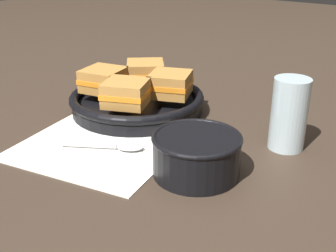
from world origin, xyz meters
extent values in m
plane|color=#382B21|center=(0.00, 0.00, 0.00)|extent=(4.00, 4.00, 0.00)
cube|color=white|center=(-0.08, -0.07, 0.00)|extent=(0.30, 0.27, 0.00)
cylinder|color=black|center=(0.11, -0.04, 0.03)|extent=(0.13, 0.13, 0.06)
cylinder|color=#C14C19|center=(0.11, -0.04, 0.05)|extent=(0.12, 0.12, 0.01)
torus|color=black|center=(0.11, -0.04, 0.06)|extent=(0.14, 0.14, 0.01)
cube|color=silver|center=(-0.08, -0.08, 0.01)|extent=(0.09, 0.06, 0.01)
ellipsoid|color=silver|center=(-0.02, -0.04, 0.01)|extent=(0.05, 0.05, 0.01)
cylinder|color=black|center=(-0.13, 0.10, 0.01)|extent=(0.27, 0.27, 0.02)
torus|color=black|center=(-0.13, 0.10, 0.03)|extent=(0.28, 0.28, 0.02)
cube|color=black|center=(-0.26, 0.25, 0.03)|extent=(0.09, 0.11, 0.01)
cube|color=#B27A38|center=(-0.20, 0.07, 0.05)|extent=(0.09, 0.09, 0.02)
cube|color=orange|center=(-0.20, 0.07, 0.07)|extent=(0.10, 0.10, 0.01)
cube|color=#B27A38|center=(-0.20, 0.07, 0.08)|extent=(0.09, 0.09, 0.02)
cube|color=#B27A38|center=(-0.10, 0.04, 0.05)|extent=(0.10, 0.10, 0.02)
cube|color=orange|center=(-0.10, 0.04, 0.07)|extent=(0.11, 0.11, 0.01)
cube|color=#B27A38|center=(-0.10, 0.04, 0.08)|extent=(0.10, 0.10, 0.02)
cube|color=#B27A38|center=(-0.07, 0.13, 0.05)|extent=(0.10, 0.10, 0.02)
cube|color=orange|center=(-0.07, 0.13, 0.07)|extent=(0.11, 0.11, 0.01)
cube|color=#B27A38|center=(-0.07, 0.13, 0.08)|extent=(0.10, 0.10, 0.02)
cube|color=#B27A38|center=(-0.16, 0.16, 0.05)|extent=(0.11, 0.11, 0.02)
cube|color=orange|center=(-0.16, 0.16, 0.07)|extent=(0.11, 0.11, 0.01)
cube|color=#B27A38|center=(-0.16, 0.16, 0.08)|extent=(0.11, 0.11, 0.02)
cylinder|color=silver|center=(0.18, 0.13, 0.06)|extent=(0.06, 0.06, 0.12)
camera|label=1|loc=(0.42, -0.51, 0.33)|focal=45.00mm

